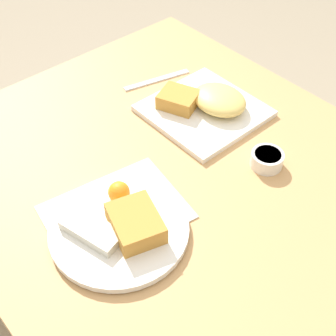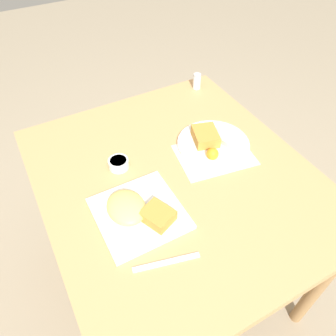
% 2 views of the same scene
% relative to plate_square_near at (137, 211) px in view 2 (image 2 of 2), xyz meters
% --- Properties ---
extents(ground_plane, '(8.00, 8.00, 0.00)m').
position_rel_plate_square_near_xyz_m(ground_plane, '(-0.09, 0.19, -0.75)').
color(ground_plane, gray).
extents(dining_table, '(1.01, 0.89, 0.73)m').
position_rel_plate_square_near_xyz_m(dining_table, '(-0.09, 0.19, -0.10)').
color(dining_table, tan).
rests_on(dining_table, ground_plane).
extents(menu_card, '(0.24, 0.29, 0.00)m').
position_rel_plate_square_near_xyz_m(menu_card, '(-0.11, 0.36, -0.02)').
color(menu_card, beige).
rests_on(menu_card, dining_table).
extents(plate_square_near, '(0.25, 0.25, 0.06)m').
position_rel_plate_square_near_xyz_m(plate_square_near, '(0.00, 0.00, 0.00)').
color(plate_square_near, white).
rests_on(plate_square_near, dining_table).
extents(plate_oval_far, '(0.27, 0.27, 0.05)m').
position_rel_plate_square_near_xyz_m(plate_oval_far, '(-0.15, 0.38, -0.00)').
color(plate_oval_far, white).
rests_on(plate_oval_far, menu_card).
extents(sauce_ramekin, '(0.07, 0.07, 0.03)m').
position_rel_plate_square_near_xyz_m(sauce_ramekin, '(-0.22, 0.03, -0.00)').
color(sauce_ramekin, white).
rests_on(sauce_ramekin, dining_table).
extents(salt_shaker, '(0.03, 0.03, 0.07)m').
position_rel_plate_square_near_xyz_m(salt_shaker, '(-0.52, 0.54, 0.01)').
color(salt_shaker, white).
rests_on(salt_shaker, dining_table).
extents(butter_knife, '(0.06, 0.19, 0.00)m').
position_rel_plate_square_near_xyz_m(butter_knife, '(0.18, 0.00, -0.02)').
color(butter_knife, silver).
rests_on(butter_knife, dining_table).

